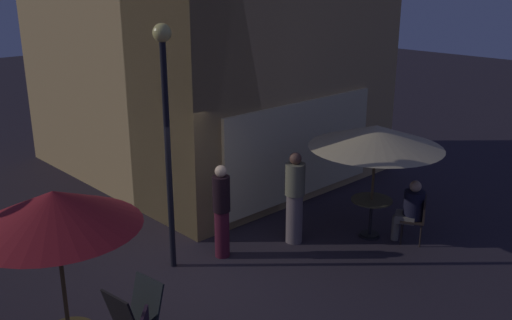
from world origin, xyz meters
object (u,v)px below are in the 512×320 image
menu_sandwich_board (135,315)px  patron_standing_2 (295,198)px  patron_standing_3 (222,211)px  street_lamp_near_corner (166,112)px  patio_umbrella_0 (376,137)px  cafe_table_0 (371,209)px  cafe_chair_0 (418,216)px  patio_umbrella_1 (55,210)px  patron_seated_0 (411,207)px

menu_sandwich_board → patron_standing_2: bearing=2.1°
patron_standing_2 → patron_standing_3: patron_standing_2 is taller
street_lamp_near_corner → patio_umbrella_0: (3.44, -1.65, -0.73)m
cafe_table_0 → patio_umbrella_0: 1.43m
cafe_chair_0 → patio_umbrella_0: bearing=0.0°
cafe_chair_0 → street_lamp_near_corner: bearing=29.5°
patio_umbrella_1 → patron_seated_0: size_ratio=2.06×
street_lamp_near_corner → menu_sandwich_board: street_lamp_near_corner is taller
menu_sandwich_board → cafe_chair_0: 5.58m
patron_standing_2 → menu_sandwich_board: bearing=-9.1°
menu_sandwich_board → patron_standing_3: patron_standing_3 is taller
patron_seated_0 → patron_standing_2: (-1.57, 1.50, 0.18)m
menu_sandwich_board → patio_umbrella_0: bearing=-9.9°
patron_seated_0 → patron_standing_3: (-2.93, 1.98, 0.17)m
cafe_table_0 → patron_seated_0: size_ratio=0.63×
street_lamp_near_corner → patron_seated_0: size_ratio=3.35×
street_lamp_near_corner → patron_seated_0: 4.87m
street_lamp_near_corner → menu_sandwich_board: (-1.64, -1.44, -2.29)m
cafe_table_0 → patron_standing_2: patron_standing_2 is taller
patio_umbrella_0 → patron_standing_3: bearing=152.5°
cafe_chair_0 → patron_standing_3: bearing=26.5°
street_lamp_near_corner → patron_standing_2: (2.22, -0.79, -1.85)m
cafe_table_0 → patron_standing_2: bearing=144.9°
patio_umbrella_0 → patron_standing_2: size_ratio=1.40×
menu_sandwich_board → cafe_chair_0: (5.50, -0.97, 0.10)m
cafe_table_0 → patio_umbrella_1: 6.31m
patron_standing_2 → cafe_chair_0: bearing=116.6°
patio_umbrella_0 → cafe_chair_0: 1.69m
patio_umbrella_0 → patron_standing_3: patio_umbrella_0 is taller
patio_umbrella_1 → patron_standing_3: patio_umbrella_1 is taller
street_lamp_near_corner → menu_sandwich_board: bearing=-138.8°
patron_standing_2 → patio_umbrella_1: bearing=-9.2°
patio_umbrella_0 → patron_seated_0: 1.49m
patio_umbrella_0 → cafe_chair_0: bearing=-61.5°
cafe_chair_0 → patron_seated_0: size_ratio=0.73×
street_lamp_near_corner → cafe_chair_0: size_ratio=4.56×
patio_umbrella_1 → patio_umbrella_0: bearing=-0.5°
menu_sandwich_board → cafe_table_0: 5.09m
menu_sandwich_board → patio_umbrella_1: bearing=-178.4°
menu_sandwich_board → patio_umbrella_0: patio_umbrella_0 is taller
menu_sandwich_board → patio_umbrella_1: 2.11m
menu_sandwich_board → patio_umbrella_1: size_ratio=0.34×
patron_standing_2 → patio_umbrella_0: bearing=126.2°
patio_umbrella_1 → patron_seated_0: bearing=-6.1°
cafe_table_0 → patron_seated_0: patron_seated_0 is taller
street_lamp_near_corner → cafe_chair_0: bearing=-32.0°
patron_standing_3 → patron_standing_2: bearing=83.2°
cafe_table_0 → cafe_chair_0: (0.41, -0.76, -0.03)m
menu_sandwich_board → patio_umbrella_0: (5.09, -0.21, 1.56)m
patio_umbrella_0 → patron_seated_0: patio_umbrella_0 is taller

